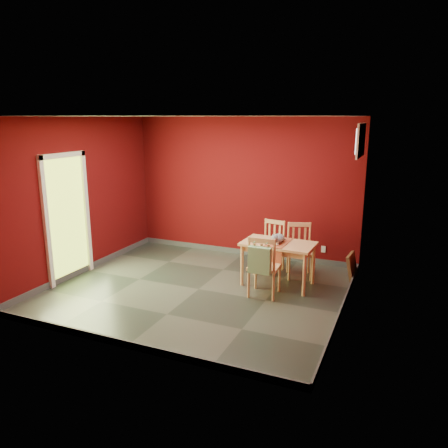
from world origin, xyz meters
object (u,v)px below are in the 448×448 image
at_px(tote_bag, 260,260).
at_px(chair_far_right, 299,250).
at_px(cat, 278,237).
at_px(chair_far_left, 271,245).
at_px(picture_frame, 352,266).
at_px(chair_near, 264,265).
at_px(dining_table, 278,248).

bearing_deg(tote_bag, chair_far_right, 77.70).
height_order(tote_bag, cat, cat).
bearing_deg(tote_bag, cat, 85.98).
relative_size(chair_far_left, picture_frame, 2.02).
relative_size(chair_far_left, tote_bag, 1.92).
bearing_deg(picture_frame, tote_bag, -127.04).
height_order(chair_far_right, chair_near, chair_near).
relative_size(tote_bag, cat, 1.18).
bearing_deg(cat, dining_table, 62.29).
height_order(dining_table, chair_near, chair_near).
bearing_deg(chair_near, chair_far_right, 74.82).
bearing_deg(chair_far_right, chair_far_left, 170.88).
bearing_deg(chair_far_right, cat, -112.64).
distance_m(chair_far_left, picture_frame, 1.43).
distance_m(dining_table, cat, 0.19).
bearing_deg(cat, picture_frame, 44.85).
relative_size(dining_table, tote_bag, 2.50).
distance_m(chair_far_left, chair_far_right, 0.54).
distance_m(chair_near, cat, 0.62).
distance_m(dining_table, chair_near, 0.55).
relative_size(chair_far_right, picture_frame, 2.06).
bearing_deg(picture_frame, chair_far_left, -174.51).
distance_m(chair_far_left, chair_near, 1.19).
distance_m(chair_far_right, cat, 0.69).
xyz_separation_m(dining_table, picture_frame, (1.09, 0.76, -0.41)).
distance_m(chair_far_right, picture_frame, 0.93).
bearing_deg(chair_far_right, chair_near, -105.18).
xyz_separation_m(chair_far_right, cat, (-0.23, -0.55, 0.35)).
relative_size(chair_far_right, cat, 2.31).
bearing_deg(chair_far_left, cat, -64.76).
distance_m(chair_far_left, tote_bag, 1.42).
distance_m(dining_table, chair_far_right, 0.61).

